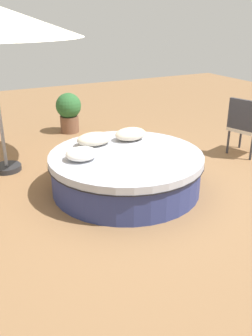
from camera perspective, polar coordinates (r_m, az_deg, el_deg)
name	(u,v)px	position (r m, az deg, el deg)	size (l,w,h in m)	color
ground_plane	(126,189)	(5.10, 0.00, -3.25)	(16.00, 16.00, 0.00)	olive
round_bed	(126,171)	(4.99, 0.00, -0.48)	(2.10, 2.10, 0.52)	navy
throw_pillow_0	(130,134)	(5.41, 0.71, 5.36)	(0.48, 0.34, 0.18)	beige
throw_pillow_1	(94,139)	(5.21, -4.98, 4.57)	(0.52, 0.35, 0.18)	beige
throw_pillow_2	(82,154)	(4.70, -6.98, 2.24)	(0.42, 0.38, 0.16)	white
patio_chair	(245,124)	(6.45, 18.24, 6.63)	(0.63, 0.64, 0.98)	#333338
planter	(69,111)	(7.53, -8.97, 8.89)	(0.51, 0.51, 0.81)	brown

